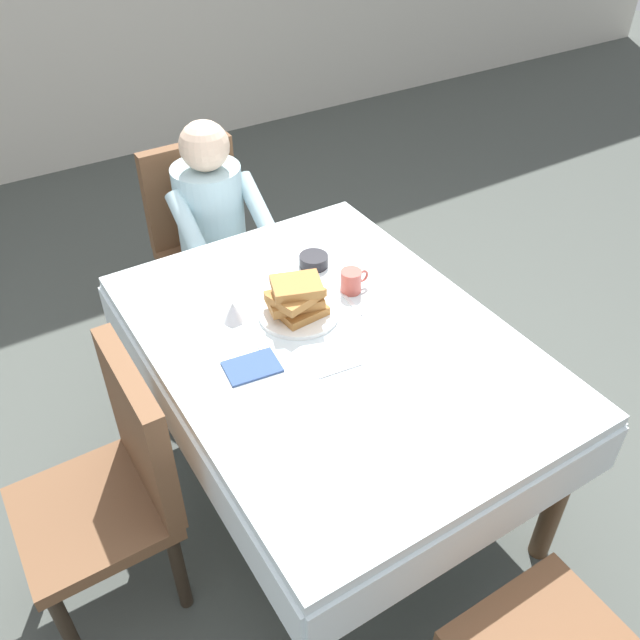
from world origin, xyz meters
name	(u,v)px	position (x,y,z in m)	size (l,w,h in m)	color
ground_plane	(330,479)	(0.00, 0.00, 0.00)	(14.00, 14.00, 0.00)	#474C47
dining_table_main	(331,358)	(0.00, 0.00, 0.65)	(1.12, 1.52, 0.74)	silver
chair_diner	(203,233)	(0.03, 1.17, 0.53)	(0.44, 0.45, 0.93)	brown
diner_person	(214,221)	(0.03, 1.01, 0.67)	(0.40, 0.43, 1.12)	silver
chair_left_side	(117,478)	(-0.77, 0.00, 0.53)	(0.45, 0.44, 0.93)	brown
plate_breakfast	(299,313)	(-0.03, 0.17, 0.75)	(0.28, 0.28, 0.02)	white
breakfast_stack	(297,298)	(-0.04, 0.16, 0.82)	(0.21, 0.18, 0.13)	#A36B33
cup_coffee	(351,281)	(0.20, 0.19, 0.78)	(0.11, 0.08, 0.08)	#B24C42
bowl_butter	(314,261)	(0.17, 0.40, 0.76)	(0.11, 0.11, 0.04)	black
syrup_pitcher	(233,312)	(-0.23, 0.26, 0.78)	(0.08, 0.08, 0.07)	silver
fork_left_of_plate	(252,336)	(-0.22, 0.15, 0.74)	(0.18, 0.01, 0.01)	silver
knife_right_of_plate	(348,300)	(0.16, 0.15, 0.74)	(0.20, 0.01, 0.01)	silver
spoon_near_edge	(340,370)	(-0.06, -0.15, 0.74)	(0.15, 0.01, 0.01)	silver
napkin_folded	(252,367)	(-0.29, 0.01, 0.74)	(0.17, 0.12, 0.01)	#334C7F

